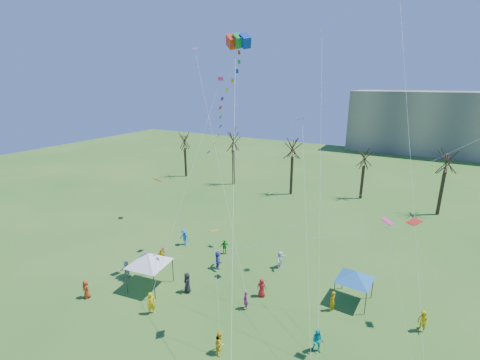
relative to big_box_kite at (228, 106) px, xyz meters
The scene contains 6 objects.
bare_tree_row 29.39m from the big_box_kite, 71.56° to the left, with size 68.90×8.85×10.47m.
big_box_kite is the anchor object (origin of this frame).
canopy_tent_white 14.56m from the big_box_kite, 145.47° to the right, with size 4.31×4.31×3.26m.
canopy_tent_blue 16.91m from the big_box_kite, 14.68° to the left, with size 3.76×3.76×2.83m.
festival_crowd 14.91m from the big_box_kite, 43.44° to the right, with size 25.94×13.36×1.83m.
small_kites_aloft 4.93m from the big_box_kite, 32.96° to the left, with size 30.31×18.56×33.31m.
Camera 1 is at (9.94, -13.94, 17.46)m, focal length 25.00 mm.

